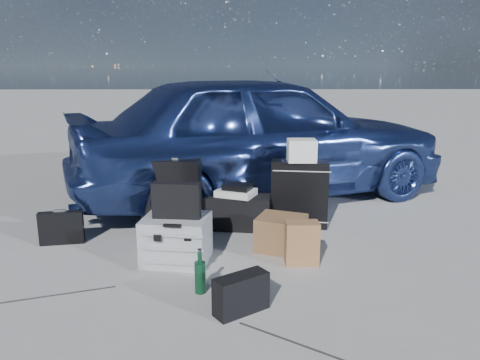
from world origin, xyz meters
name	(u,v)px	position (x,y,z in m)	size (l,w,h in m)	color
ground	(207,273)	(0.00, 0.00, 0.00)	(60.00, 60.00, 0.00)	#A9A9A4
car	(261,135)	(0.54, 2.18, 0.76)	(1.81, 4.49, 1.53)	#374F98
pelican_case	(176,239)	(-0.26, 0.24, 0.19)	(0.52, 0.43, 0.38)	#A8AAAD
laptop_bag	(176,201)	(-0.25, 0.23, 0.52)	(0.38, 0.10, 0.29)	black
briefcase	(61,228)	(-1.35, 0.64, 0.15)	(0.39, 0.09, 0.30)	black
suitcase_left	(172,197)	(-0.38, 0.92, 0.36)	(0.55, 0.20, 0.72)	black
suitcase_right	(299,194)	(0.86, 1.09, 0.33)	(0.56, 0.20, 0.67)	black
white_carton	(302,150)	(0.87, 1.08, 0.78)	(0.27, 0.22, 0.22)	white
duffel_bag	(236,212)	(0.24, 1.04, 0.17)	(0.67, 0.29, 0.33)	black
flat_box_white	(236,193)	(0.23, 1.05, 0.36)	(0.36, 0.27, 0.06)	white
flat_box_black	(237,187)	(0.25, 1.05, 0.42)	(0.26, 0.19, 0.06)	black
kraft_bag	(302,243)	(0.76, 0.17, 0.18)	(0.27, 0.16, 0.36)	#996242
cardboard_box	(281,233)	(0.62, 0.47, 0.15)	(0.40, 0.35, 0.30)	olive
messenger_bag	(241,294)	(0.25, -0.60, 0.13)	(0.37, 0.14, 0.26)	black
green_bottle	(200,272)	(-0.03, -0.32, 0.16)	(0.08, 0.08, 0.32)	#0C321C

